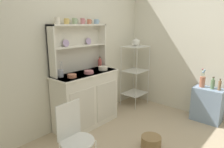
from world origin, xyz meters
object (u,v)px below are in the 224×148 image
floor_basket (151,142)px  porcelain_teapot (136,42)px  hutch_shelf_unit (78,45)px  cup_cream_0 (57,21)px  flower_vase (202,81)px  hutch_cabinet (86,99)px  bakers_rack (135,70)px  bowl_mixing_large (72,76)px  jam_bottle (100,63)px  vinegar_bottle (220,85)px  side_shelf_blue (207,105)px  utensil_jar (61,73)px  wire_chair (74,134)px  oil_bottle (213,84)px

floor_basket → porcelain_teapot: porcelain_teapot is taller
hutch_shelf_unit → cup_cream_0: 0.53m
flower_vase → hutch_cabinet: bearing=137.8°
bakers_rack → cup_cream_0: size_ratio=12.82×
hutch_cabinet → bowl_mixing_large: size_ratio=8.54×
flower_vase → jam_bottle: bearing=126.7°
bakers_rack → vinegar_bottle: size_ratio=6.28×
floor_basket → hutch_shelf_unit: bearing=95.6°
side_shelf_blue → bowl_mixing_large: size_ratio=4.56×
bakers_rack → vinegar_bottle: (0.20, -1.53, -0.07)m
hutch_shelf_unit → flower_vase: bearing=-45.6°
jam_bottle → utensil_jar: utensil_jar is taller
bakers_rack → porcelain_teapot: size_ratio=5.18×
jam_bottle → wire_chair: bearing=-146.0°
hutch_shelf_unit → wire_chair: 1.53m
bakers_rack → utensil_jar: bearing=174.9°
bakers_rack → porcelain_teapot: porcelain_teapot is taller
cup_cream_0 → bakers_rack: bearing=-6.7°
side_shelf_blue → bowl_mixing_large: bearing=142.4°
bowl_mixing_large → flower_vase: 2.19m
side_shelf_blue → utensil_jar: bearing=140.8°
floor_basket → wire_chair: bearing=160.5°
jam_bottle → vinegar_bottle: (1.05, -1.69, -0.31)m
bakers_rack → bowl_mixing_large: 1.60m
porcelain_teapot → oil_bottle: size_ratio=1.12×
wire_chair → vinegar_bottle: wire_chair is taller
oil_bottle → floor_basket: bearing=165.3°
bakers_rack → hutch_cabinet: bearing=176.8°
hutch_shelf_unit → utensil_jar: (-0.41, -0.09, -0.37)m
jam_bottle → flower_vase: 1.79m
jam_bottle → oil_bottle: size_ratio=0.94×
cup_cream_0 → oil_bottle: cup_cream_0 is taller
floor_basket → porcelain_teapot: bearing=43.5°
hutch_shelf_unit → wire_chair: (-0.89, -0.95, -0.81)m
hutch_shelf_unit → jam_bottle: bearing=-10.9°
flower_vase → utensil_jar: bearing=143.1°
bakers_rack → side_shelf_blue: (0.20, -1.38, -0.44)m
jam_bottle → side_shelf_blue: bearing=-55.5°
hutch_cabinet → utensil_jar: 0.65m
side_shelf_blue → flower_vase: flower_vase is taller
side_shelf_blue → oil_bottle: 0.38m
floor_basket → vinegar_bottle: 1.53m
floor_basket → jam_bottle: 1.55m
porcelain_teapot → wire_chair: bearing=-161.6°
hutch_cabinet → flower_vase: 1.99m
hutch_shelf_unit → bakers_rack: bearing=-10.6°
floor_basket → bowl_mixing_large: size_ratio=2.10×
hutch_shelf_unit → side_shelf_blue: 2.41m
bakers_rack → utensil_jar: 1.69m
vinegar_bottle → bowl_mixing_large: bearing=139.5°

